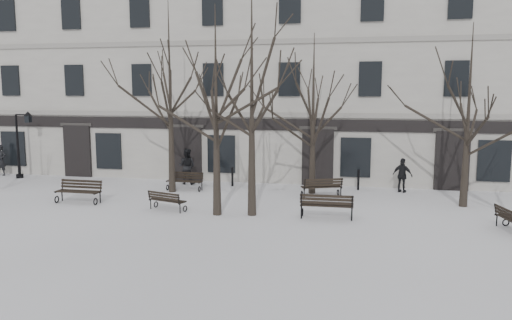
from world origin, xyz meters
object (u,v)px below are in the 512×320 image
(tree_1, at_px, (216,86))
(bench_4, at_px, (322,187))
(lamp_post, at_px, (22,140))
(bench_0, at_px, (79,191))
(bench_2, at_px, (327,205))
(tree_2, at_px, (252,70))
(bench_5, at_px, (512,219))
(bench_3, at_px, (185,180))
(bench_1, at_px, (167,200))

(tree_1, distance_m, bench_4, 7.16)
(tree_1, xyz_separation_m, lamp_post, (-12.85, 5.87, -2.88))
(bench_4, xyz_separation_m, lamp_post, (-16.65, 1.81, 1.64))
(bench_0, height_order, bench_2, bench_2)
(bench_2, bearing_deg, tree_2, -0.79)
(tree_1, relative_size, bench_5, 4.59)
(bench_5, bearing_deg, tree_1, 75.41)
(bench_5, bearing_deg, lamp_post, 62.46)
(bench_0, height_order, bench_4, bench_0)
(bench_4, bearing_deg, tree_1, 25.27)
(bench_2, bearing_deg, bench_4, -83.88)
(bench_0, bearing_deg, bench_3, 46.05)
(bench_3, relative_size, bench_5, 1.01)
(bench_2, relative_size, bench_3, 1.13)
(tree_2, distance_m, lamp_post, 15.67)
(tree_1, bearing_deg, bench_3, 123.09)
(bench_2, height_order, lamp_post, lamp_post)
(tree_2, xyz_separation_m, bench_1, (-3.54, 0.03, -5.16))
(tree_2, bearing_deg, bench_5, -3.56)
(bench_4, relative_size, lamp_post, 0.52)
(tree_1, bearing_deg, bench_1, 173.74)
(tree_1, xyz_separation_m, bench_3, (-2.89, 4.44, -4.54))
(tree_1, relative_size, bench_4, 4.19)
(tree_1, height_order, bench_1, tree_1)
(bench_1, height_order, bench_4, bench_4)
(tree_2, relative_size, bench_1, 5.30)
(bench_3, distance_m, lamp_post, 10.19)
(bench_2, relative_size, bench_5, 1.14)
(lamp_post, bearing_deg, bench_0, -38.06)
(bench_1, bearing_deg, bench_4, -129.26)
(tree_1, relative_size, tree_2, 0.90)
(tree_2, bearing_deg, bench_3, 135.10)
(tree_1, xyz_separation_m, bench_4, (3.80, 4.06, -4.52))
(bench_2, relative_size, bench_4, 1.04)
(bench_3, height_order, lamp_post, lamp_post)
(bench_1, bearing_deg, lamp_post, -9.64)
(bench_5, bearing_deg, bench_0, 73.22)
(tree_2, height_order, bench_3, tree_2)
(lamp_post, bearing_deg, bench_2, -18.36)
(bench_5, relative_size, lamp_post, 0.47)
(tree_2, relative_size, bench_5, 5.11)
(tree_1, height_order, bench_3, tree_1)
(bench_0, distance_m, bench_1, 4.32)
(bench_1, xyz_separation_m, lamp_post, (-10.66, 5.63, 1.70))
(bench_4, height_order, bench_5, bench_4)
(bench_3, distance_m, bench_5, 14.30)
(lamp_post, bearing_deg, tree_2, -21.73)
(lamp_post, bearing_deg, bench_5, -14.90)
(bench_5, bearing_deg, bench_2, 72.32)
(bench_2, xyz_separation_m, bench_5, (6.34, -0.56, -0.09))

